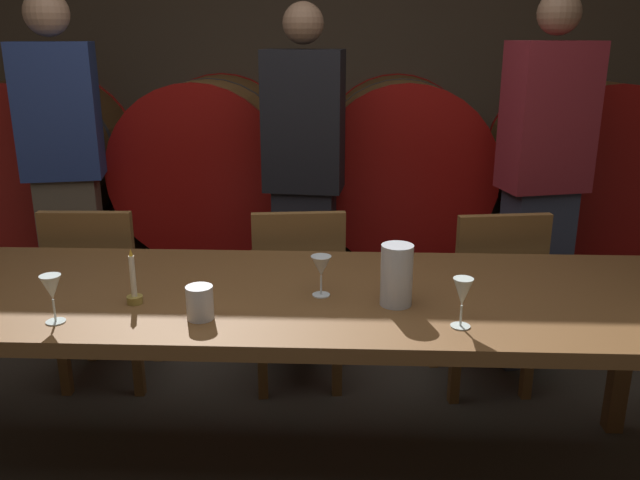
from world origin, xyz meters
TOP-DOWN VIEW (x-y plane):
  - back_wall at (0.00, 2.64)m, footprint 6.77×0.24m
  - barrel_shelf at (0.00, 2.09)m, footprint 6.10×0.90m
  - wine_barrel_far_left at (-1.62, 2.09)m, footprint 0.98×0.87m
  - wine_barrel_center_left at (-0.56, 2.09)m, footprint 0.98×0.87m
  - wine_barrel_center_right at (0.56, 2.09)m, footprint 0.98×0.87m
  - wine_barrel_far_right at (1.62, 2.09)m, footprint 0.98×0.87m
  - dining_table at (0.01, 0.35)m, footprint 2.90×0.86m
  - chair_left at (-0.87, 1.01)m, footprint 0.41×0.41m
  - chair_center at (0.03, 1.03)m, footprint 0.44×0.44m
  - chair_right at (0.89, 1.04)m, footprint 0.46×0.46m
  - guest_left at (-1.19, 1.49)m, footprint 0.42×0.32m
  - guest_center at (0.03, 1.46)m, footprint 0.40×0.28m
  - guest_right at (1.17, 1.34)m, footprint 0.43×0.33m
  - candle_center at (-0.44, 0.22)m, footprint 0.05×0.05m
  - pitcher at (0.41, 0.25)m, footprint 0.10×0.10m
  - wine_glass_left at (-0.64, 0.06)m, footprint 0.06×0.06m
  - wine_glass_center at (0.16, 0.31)m, footprint 0.07×0.07m
  - wine_glass_right at (0.59, 0.08)m, footprint 0.06×0.06m
  - cup_left at (-0.20, 0.11)m, footprint 0.08×0.08m

SIDE VIEW (x-z plane):
  - barrel_shelf at x=0.00m, z-range 0.00..0.39m
  - chair_left at x=-0.87m, z-range 0.05..0.93m
  - chair_center at x=0.03m, z-range 0.05..0.93m
  - chair_right at x=0.89m, z-range 0.05..0.93m
  - dining_table at x=0.01m, z-range 0.32..1.07m
  - candle_center at x=-0.44m, z-range 0.71..0.90m
  - cup_left at x=-0.20m, z-range 0.76..0.86m
  - wine_glass_center at x=0.16m, z-range 0.79..0.93m
  - pitcher at x=0.41m, z-range 0.76..0.96m
  - wine_glass_right at x=0.59m, z-range 0.79..0.94m
  - wine_glass_left at x=-0.64m, z-range 0.79..0.94m
  - wine_barrel_far_left at x=-1.62m, z-range 0.38..1.37m
  - wine_barrel_center_left at x=-0.56m, z-range 0.38..1.37m
  - wine_barrel_center_right at x=0.56m, z-range 0.38..1.37m
  - wine_barrel_far_right at x=1.62m, z-range 0.38..1.37m
  - guest_center at x=0.03m, z-range 0.02..1.77m
  - guest_right at x=1.17m, z-range 0.02..1.81m
  - guest_left at x=-1.19m, z-range 0.03..1.83m
  - back_wall at x=0.00m, z-range 0.00..2.98m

